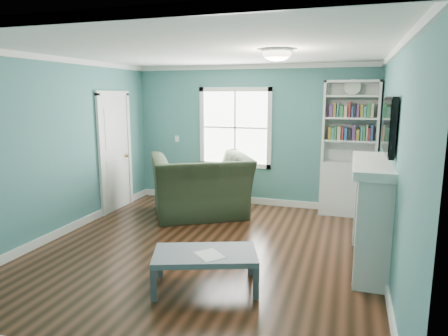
% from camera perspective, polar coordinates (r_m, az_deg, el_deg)
% --- Properties ---
extents(floor, '(5.00, 5.00, 0.00)m').
position_cam_1_polar(floor, '(5.48, -2.78, -11.73)').
color(floor, black).
rests_on(floor, ground).
extents(room_walls, '(5.00, 5.00, 5.00)m').
position_cam_1_polar(room_walls, '(5.10, -2.93, 4.96)').
color(room_walls, '#407A77').
rests_on(room_walls, ground).
extents(trim, '(4.50, 5.00, 2.60)m').
position_cam_1_polar(trim, '(5.14, -2.90, 1.13)').
color(trim, white).
rests_on(trim, ground).
extents(window, '(1.40, 0.06, 1.50)m').
position_cam_1_polar(window, '(7.55, 1.60, 5.79)').
color(window, white).
rests_on(window, room_walls).
extents(bookshelf, '(0.90, 0.35, 2.31)m').
position_cam_1_polar(bookshelf, '(7.14, 17.32, 0.78)').
color(bookshelf, silver).
rests_on(bookshelf, ground).
extents(fireplace, '(0.44, 1.58, 1.30)m').
position_cam_1_polar(fireplace, '(5.16, 20.32, -6.34)').
color(fireplace, black).
rests_on(fireplace, ground).
extents(tv, '(0.06, 1.10, 0.65)m').
position_cam_1_polar(tv, '(4.98, 22.52, 5.70)').
color(tv, black).
rests_on(tv, fireplace).
extents(door, '(0.12, 0.98, 2.17)m').
position_cam_1_polar(door, '(7.41, -15.28, 2.39)').
color(door, silver).
rests_on(door, ground).
extents(ceiling_fixture, '(0.38, 0.38, 0.15)m').
position_cam_1_polar(ceiling_fixture, '(4.95, 7.58, 15.93)').
color(ceiling_fixture, white).
rests_on(ceiling_fixture, room_walls).
extents(light_switch, '(0.08, 0.01, 0.12)m').
position_cam_1_polar(light_switch, '(7.99, -6.72, 4.18)').
color(light_switch, white).
rests_on(light_switch, room_walls).
extents(recliner, '(1.91, 1.71, 1.40)m').
position_cam_1_polar(recliner, '(6.85, -3.37, -1.06)').
color(recliner, black).
rests_on(recliner, ground).
extents(coffee_table, '(1.24, 0.94, 0.40)m').
position_cam_1_polar(coffee_table, '(4.40, -2.71, -12.57)').
color(coffee_table, '#434951').
rests_on(coffee_table, ground).
extents(paper_sheet, '(0.38, 0.38, 0.00)m').
position_cam_1_polar(paper_sheet, '(4.31, -2.09, -12.30)').
color(paper_sheet, white).
rests_on(paper_sheet, coffee_table).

